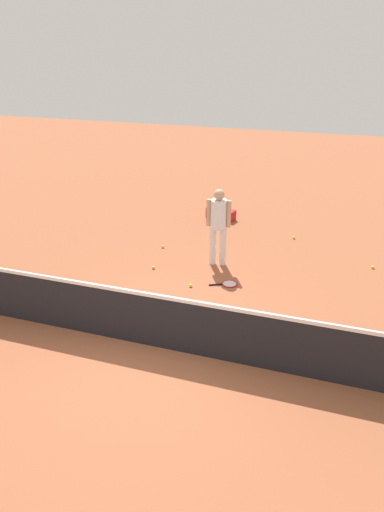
{
  "coord_description": "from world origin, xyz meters",
  "views": [
    {
      "loc": [
        -2.4,
        5.53,
        4.45
      ],
      "look_at": [
        -0.06,
        -1.6,
        0.9
      ],
      "focal_mm": 32.08,
      "sensor_mm": 36.0,
      "label": 1
    }
  ],
  "objects_px": {
    "tennis_racket_near_player": "(228,284)",
    "tennis_ball_stray_left": "(191,285)",
    "tennis_ball_midcourt": "(294,238)",
    "tennis_ball_stray_right": "(168,300)",
    "equipment_bag": "(220,214)",
    "tennis_ball_baseline": "(153,267)",
    "player_near_side": "(218,221)",
    "tennis_ball_by_net": "(373,267)",
    "tennis_ball_near_player": "(163,247)"
  },
  "relations": [
    {
      "from": "tennis_ball_by_net",
      "to": "tennis_ball_midcourt",
      "type": "distance_m",
      "value": 2.13
    },
    {
      "from": "tennis_ball_baseline",
      "to": "tennis_ball_stray_left",
      "type": "xyz_separation_m",
      "value": [
        -1.01,
        0.51,
        0.0
      ]
    },
    {
      "from": "tennis_ball_by_net",
      "to": "tennis_ball_baseline",
      "type": "xyz_separation_m",
      "value": [
        4.49,
        1.48,
        0.0
      ]
    },
    {
      "from": "tennis_racket_near_player",
      "to": "equipment_bag",
      "type": "bearing_deg",
      "value": -72.34
    },
    {
      "from": "player_near_side",
      "to": "tennis_ball_stray_left",
      "type": "xyz_separation_m",
      "value": [
        0.23,
        1.17,
        -0.98
      ]
    },
    {
      "from": "player_near_side",
      "to": "tennis_ball_stray_right",
      "type": "height_order",
      "value": "player_near_side"
    },
    {
      "from": "tennis_ball_baseline",
      "to": "tennis_ball_stray_right",
      "type": "height_order",
      "value": "same"
    },
    {
      "from": "tennis_ball_baseline",
      "to": "tennis_ball_stray_right",
      "type": "relative_size",
      "value": 1.0
    },
    {
      "from": "tennis_ball_by_net",
      "to": "tennis_ball_stray_left",
      "type": "height_order",
      "value": "same"
    },
    {
      "from": "tennis_ball_near_player",
      "to": "tennis_ball_midcourt",
      "type": "bearing_deg",
      "value": -152.31
    },
    {
      "from": "tennis_ball_near_player",
      "to": "tennis_ball_by_net",
      "type": "distance_m",
      "value": 4.71
    },
    {
      "from": "tennis_racket_near_player",
      "to": "tennis_ball_midcourt",
      "type": "xyz_separation_m",
      "value": [
        -0.98,
        -2.77,
        0.02
      ]
    },
    {
      "from": "tennis_racket_near_player",
      "to": "equipment_bag",
      "type": "xyz_separation_m",
      "value": [
        1.14,
        -3.59,
        0.13
      ]
    },
    {
      "from": "tennis_ball_stray_left",
      "to": "tennis_ball_stray_right",
      "type": "bearing_deg",
      "value": 69.86
    },
    {
      "from": "tennis_ball_stray_left",
      "to": "tennis_ball_stray_right",
      "type": "xyz_separation_m",
      "value": [
        0.24,
        0.66,
        0.0
      ]
    },
    {
      "from": "tennis_ball_near_player",
      "to": "tennis_ball_stray_right",
      "type": "bearing_deg",
      "value": 113.49
    },
    {
      "from": "tennis_racket_near_player",
      "to": "tennis_ball_stray_left",
      "type": "distance_m",
      "value": 0.76
    },
    {
      "from": "tennis_ball_stray_right",
      "to": "tennis_ball_midcourt",
      "type": "bearing_deg",
      "value": -116.81
    },
    {
      "from": "tennis_ball_stray_left",
      "to": "tennis_ball_stray_right",
      "type": "distance_m",
      "value": 0.7
    },
    {
      "from": "tennis_ball_near_player",
      "to": "equipment_bag",
      "type": "xyz_separation_m",
      "value": [
        -0.77,
        -2.33,
        0.11
      ]
    },
    {
      "from": "tennis_ball_stray_left",
      "to": "equipment_bag",
      "type": "xyz_separation_m",
      "value": [
        0.46,
        -3.92,
        0.11
      ]
    },
    {
      "from": "tennis_ball_near_player",
      "to": "tennis_ball_midcourt",
      "type": "height_order",
      "value": "same"
    },
    {
      "from": "player_near_side",
      "to": "equipment_bag",
      "type": "distance_m",
      "value": 2.97
    },
    {
      "from": "tennis_ball_midcourt",
      "to": "tennis_ball_stray_right",
      "type": "xyz_separation_m",
      "value": [
        1.9,
        3.77,
        0.0
      ]
    },
    {
      "from": "tennis_ball_midcourt",
      "to": "tennis_ball_stray_left",
      "type": "bearing_deg",
      "value": 61.86
    },
    {
      "from": "tennis_ball_near_player",
      "to": "tennis_ball_by_net",
      "type": "xyz_separation_m",
      "value": [
        -4.7,
        -0.39,
        0.0
      ]
    },
    {
      "from": "tennis_ball_baseline",
      "to": "tennis_ball_by_net",
      "type": "bearing_deg",
      "value": -161.73
    },
    {
      "from": "equipment_bag",
      "to": "player_near_side",
      "type": "bearing_deg",
      "value": 104.01
    },
    {
      "from": "tennis_racket_near_player",
      "to": "tennis_ball_midcourt",
      "type": "bearing_deg",
      "value": -109.39
    },
    {
      "from": "tennis_ball_stray_right",
      "to": "equipment_bag",
      "type": "relative_size",
      "value": 0.08
    },
    {
      "from": "tennis_ball_near_player",
      "to": "tennis_ball_baseline",
      "type": "xyz_separation_m",
      "value": [
        -0.21,
        1.09,
        0.0
      ]
    },
    {
      "from": "tennis_racket_near_player",
      "to": "tennis_ball_by_net",
      "type": "height_order",
      "value": "tennis_ball_by_net"
    },
    {
      "from": "tennis_ball_midcourt",
      "to": "tennis_ball_baseline",
      "type": "height_order",
      "value": "same"
    },
    {
      "from": "player_near_side",
      "to": "tennis_ball_stray_right",
      "type": "bearing_deg",
      "value": 75.48
    },
    {
      "from": "tennis_ball_baseline",
      "to": "equipment_bag",
      "type": "height_order",
      "value": "equipment_bag"
    },
    {
      "from": "player_near_side",
      "to": "tennis_ball_by_net",
      "type": "bearing_deg",
      "value": -165.82
    },
    {
      "from": "player_near_side",
      "to": "tennis_ball_midcourt",
      "type": "bearing_deg",
      "value": -126.42
    },
    {
      "from": "tennis_ball_baseline",
      "to": "tennis_racket_near_player",
      "type": "bearing_deg",
      "value": 174.22
    },
    {
      "from": "tennis_racket_near_player",
      "to": "equipment_bag",
      "type": "distance_m",
      "value": 3.77
    },
    {
      "from": "tennis_ball_by_net",
      "to": "equipment_bag",
      "type": "bearing_deg",
      "value": -26.22
    },
    {
      "from": "player_near_side",
      "to": "tennis_ball_stray_right",
      "type": "xyz_separation_m",
      "value": [
        0.47,
        1.83,
        -0.98
      ]
    },
    {
      "from": "tennis_ball_midcourt",
      "to": "tennis_ball_baseline",
      "type": "bearing_deg",
      "value": 44.21
    },
    {
      "from": "player_near_side",
      "to": "equipment_bag",
      "type": "bearing_deg",
      "value": -75.99
    },
    {
      "from": "tennis_racket_near_player",
      "to": "tennis_ball_by_net",
      "type": "relative_size",
      "value": 9.06
    },
    {
      "from": "tennis_ball_midcourt",
      "to": "tennis_ball_stray_right",
      "type": "height_order",
      "value": "same"
    },
    {
      "from": "tennis_ball_midcourt",
      "to": "tennis_ball_stray_right",
      "type": "relative_size",
      "value": 1.0
    },
    {
      "from": "tennis_racket_near_player",
      "to": "tennis_ball_stray_left",
      "type": "height_order",
      "value": "tennis_ball_stray_left"
    },
    {
      "from": "tennis_ball_by_net",
      "to": "tennis_ball_stray_left",
      "type": "distance_m",
      "value": 4.0
    },
    {
      "from": "tennis_racket_near_player",
      "to": "tennis_ball_stray_right",
      "type": "distance_m",
      "value": 1.36
    },
    {
      "from": "tennis_ball_near_player",
      "to": "player_near_side",
      "type": "bearing_deg",
      "value": 163.65
    }
  ]
}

